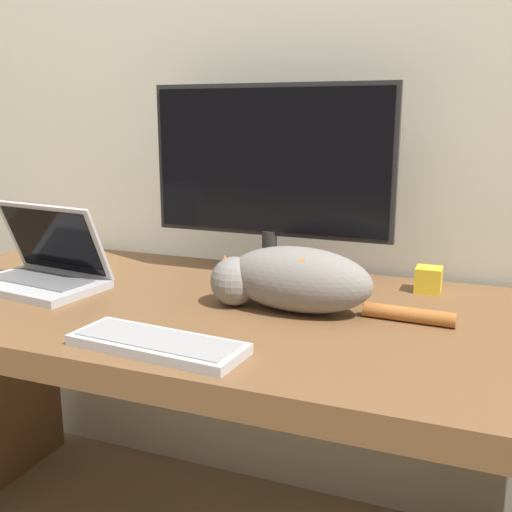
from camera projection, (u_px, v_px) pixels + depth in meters
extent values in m
cube|color=beige|center=(283.00, 70.00, 1.69)|extent=(6.40, 0.06, 2.60)
cube|color=brown|center=(218.00, 316.00, 1.41)|extent=(1.72, 0.80, 0.06)
cylinder|color=#282828|center=(269.00, 275.00, 1.63)|extent=(0.17, 0.17, 0.02)
cylinder|color=#282828|center=(269.00, 251.00, 1.61)|extent=(0.04, 0.04, 0.11)
cube|color=#282828|center=(271.00, 161.00, 1.56)|extent=(0.66, 0.02, 0.39)
cube|color=black|center=(269.00, 161.00, 1.55)|extent=(0.63, 0.01, 0.37)
cube|color=#B7B7BC|center=(37.00, 285.00, 1.53)|extent=(0.35, 0.25, 0.02)
cube|color=slate|center=(41.00, 279.00, 1.53)|extent=(0.28, 0.15, 0.00)
cube|color=#B7B7BC|center=(54.00, 240.00, 1.56)|extent=(0.34, 0.13, 0.20)
cube|color=black|center=(52.00, 241.00, 1.55)|extent=(0.30, 0.11, 0.17)
cube|color=#BCBCC1|center=(157.00, 344.00, 1.13)|extent=(0.35, 0.15, 0.02)
cube|color=#939397|center=(157.00, 339.00, 1.13)|extent=(0.32, 0.12, 0.00)
ellipsoid|color=gray|center=(298.00, 279.00, 1.34)|extent=(0.35, 0.17, 0.15)
ellipsoid|color=#AD662D|center=(306.00, 263.00, 1.32)|extent=(0.16, 0.12, 0.06)
sphere|color=gray|center=(235.00, 281.00, 1.39)|extent=(0.11, 0.11, 0.11)
cone|color=#AD662D|center=(225.00, 260.00, 1.39)|extent=(0.03, 0.03, 0.03)
cone|color=#AD662D|center=(245.00, 263.00, 1.37)|extent=(0.03, 0.03, 0.03)
cylinder|color=#AD662D|center=(409.00, 315.00, 1.28)|extent=(0.20, 0.04, 0.03)
cube|color=gold|center=(428.00, 280.00, 1.50)|extent=(0.06, 0.06, 0.06)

